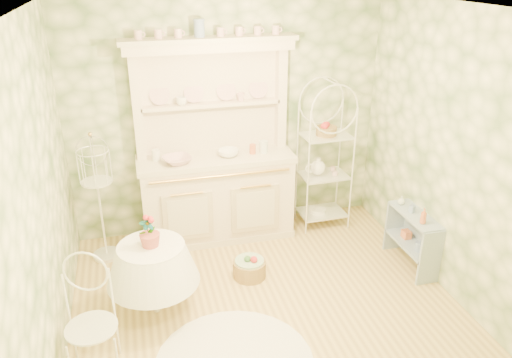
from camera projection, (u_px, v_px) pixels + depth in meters
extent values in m
plane|color=#D6B96F|center=(269.00, 312.00, 4.68)|extent=(3.60, 3.60, 0.00)
plane|color=white|center=(273.00, 10.00, 3.58)|extent=(3.60, 3.60, 0.00)
plane|color=#F1EEC7|center=(40.00, 206.00, 3.72)|extent=(3.60, 3.60, 0.00)
plane|color=#F1EEC7|center=(461.00, 160.00, 4.54)|extent=(3.60, 3.60, 0.00)
plane|color=#F1EEC7|center=(228.00, 119.00, 5.72)|extent=(3.60, 3.60, 0.00)
plane|color=#F1EEC7|center=(369.00, 321.00, 2.54)|extent=(3.60, 3.60, 0.00)
cube|color=#F4E5CF|center=(215.00, 145.00, 5.51)|extent=(1.87, 0.61, 2.29)
cube|color=white|center=(325.00, 153.00, 5.87)|extent=(0.59, 0.43, 1.86)
cube|color=#96AAC1|center=(412.00, 241.00, 5.28)|extent=(0.29, 0.69, 0.58)
cylinder|color=white|center=(154.00, 282.00, 4.56)|extent=(0.71, 0.71, 0.65)
cube|color=white|center=(91.00, 324.00, 3.80)|extent=(0.55, 0.55, 0.97)
cube|color=white|center=(99.00, 201.00, 5.27)|extent=(0.33, 0.33, 1.38)
cylinder|color=#9E7E49|center=(249.00, 266.00, 5.15)|extent=(0.45, 0.45, 0.25)
imported|color=white|center=(177.00, 163.00, 5.38)|extent=(0.37, 0.37, 0.07)
imported|color=white|center=(228.00, 155.00, 5.57)|extent=(0.26, 0.26, 0.07)
imported|color=white|center=(181.00, 102.00, 5.38)|extent=(0.13, 0.13, 0.09)
imported|color=white|center=(241.00, 98.00, 5.54)|extent=(0.10, 0.10, 0.09)
imported|color=#3F7238|center=(148.00, 231.00, 4.36)|extent=(0.17, 0.15, 0.27)
imported|color=#CD693C|center=(423.00, 217.00, 4.95)|extent=(0.07, 0.07, 0.16)
imported|color=#7990BE|center=(412.00, 209.00, 5.17)|extent=(0.07, 0.07, 0.11)
imported|color=silver|center=(401.00, 202.00, 5.34)|extent=(0.09, 0.09, 0.10)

